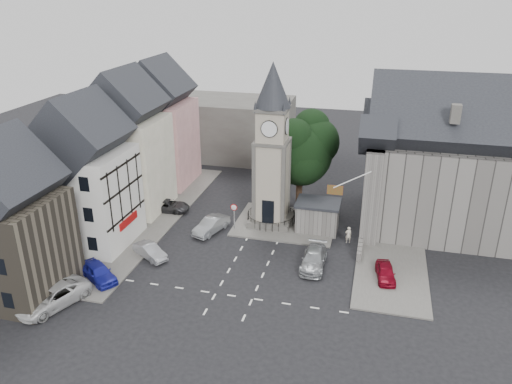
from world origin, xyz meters
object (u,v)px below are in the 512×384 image
(stone_shelter, at_px, (318,216))
(car_west_blue, at_px, (98,272))
(clock_tower, at_px, (272,147))
(car_east_red, at_px, (385,272))
(pedestrian, at_px, (348,235))

(stone_shelter, distance_m, car_west_blue, 21.18)
(clock_tower, relative_size, car_east_red, 4.49)
(clock_tower, xyz_separation_m, stone_shelter, (4.80, -0.49, -6.57))
(clock_tower, bearing_deg, stone_shelter, -5.84)
(car_west_blue, bearing_deg, pedestrian, -25.00)
(clock_tower, height_order, car_west_blue, clock_tower)
(clock_tower, distance_m, car_east_red, 15.91)
(stone_shelter, xyz_separation_m, car_east_red, (6.70, -7.54, -0.93))
(clock_tower, relative_size, stone_shelter, 3.78)
(car_west_blue, relative_size, car_east_red, 1.19)
(car_west_blue, bearing_deg, clock_tower, -5.06)
(car_west_blue, height_order, pedestrian, pedestrian)
(stone_shelter, distance_m, car_east_red, 10.13)
(stone_shelter, bearing_deg, car_east_red, -48.36)
(pedestrian, bearing_deg, clock_tower, -34.33)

